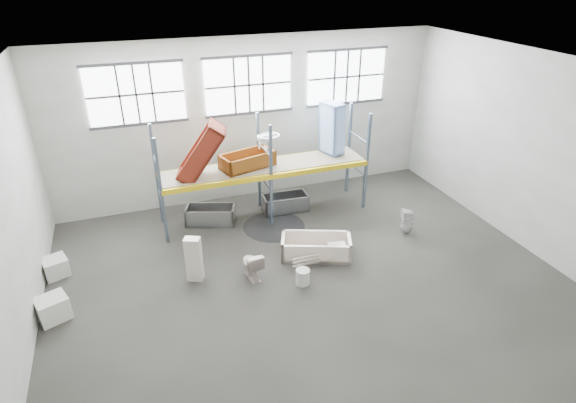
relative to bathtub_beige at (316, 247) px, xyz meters
name	(u,v)px	position (x,y,z in m)	size (l,w,h in m)	color
floor	(309,281)	(-0.56, -0.92, -0.31)	(12.00, 10.00, 0.10)	#49463F
ceiling	(314,67)	(-0.56, -0.92, 4.79)	(12.00, 10.00, 0.10)	silver
wall_back	(249,120)	(-0.56, 4.13, 2.24)	(12.00, 0.10, 5.00)	#9F9F93
wall_front	(461,347)	(-0.56, -5.97, 2.24)	(12.00, 0.10, 5.00)	#ACAC9F
wall_right	(530,152)	(5.49, -0.92, 2.24)	(0.10, 10.00, 5.00)	#B6B6A9
window_left	(136,94)	(-3.76, 4.02, 3.34)	(2.60, 0.04, 1.60)	white
window_mid	(249,85)	(-0.56, 4.02, 3.34)	(2.60, 0.04, 1.60)	white
window_right	(347,77)	(2.64, 4.02, 3.34)	(2.60, 0.04, 1.60)	white
rack_upright_la	(161,193)	(-3.56, 1.98, 1.24)	(0.08, 0.08, 3.00)	slate
rack_upright_lb	(157,175)	(-3.56, 3.18, 1.24)	(0.08, 0.08, 3.00)	slate
rack_upright_ma	(271,177)	(-0.56, 1.98, 1.24)	(0.08, 0.08, 3.00)	slate
rack_upright_mb	(259,161)	(-0.56, 3.18, 1.24)	(0.08, 0.08, 3.00)	slate
rack_upright_ra	(367,163)	(2.44, 1.98, 1.24)	(0.08, 0.08, 3.00)	slate
rack_upright_rb	(349,149)	(2.44, 3.18, 1.24)	(0.08, 0.08, 3.00)	slate
rack_beam_front	(271,177)	(-0.56, 1.98, 1.24)	(6.00, 0.10, 0.14)	yellow
rack_beam_back	(259,161)	(-0.56, 3.18, 1.24)	(6.00, 0.10, 0.14)	yellow
shelf_deck	(265,166)	(-0.56, 2.58, 1.32)	(5.90, 1.10, 0.03)	gray
wet_patch	(274,226)	(-0.56, 1.78, -0.26)	(1.80, 1.80, 0.00)	black
bathtub_beige	(316,247)	(0.00, 0.00, 0.00)	(1.79, 0.84, 0.53)	beige
cistern_spare	(336,251)	(0.40, -0.38, 0.02)	(0.46, 0.22, 0.43)	beige
sink_in_tub	(324,258)	(0.05, -0.43, -0.10)	(0.40, 0.40, 0.14)	beige
toilet_beige	(252,264)	(-1.82, -0.35, 0.10)	(0.41, 0.72, 0.73)	beige
cistern_tall	(194,259)	(-3.13, 0.04, 0.31)	(0.37, 0.24, 1.15)	beige
toilet_white	(407,221)	(2.84, 0.17, 0.11)	(0.33, 0.34, 0.74)	silver
steel_tub_left	(211,215)	(-2.23, 2.62, -0.01)	(1.40, 0.65, 0.51)	#ABADB2
steel_tub_right	(285,203)	(0.08, 2.63, -0.01)	(1.37, 0.64, 0.50)	#96989E
rust_tub_flat	(248,160)	(-1.05, 2.62, 1.56)	(1.53, 0.72, 0.43)	#995715
rust_tub_tilted	(201,153)	(-2.37, 2.41, 2.03)	(1.74, 0.82, 0.49)	maroon
sink_on_shelf	(269,153)	(-0.53, 2.26, 1.83)	(0.65, 0.50, 0.57)	silver
blue_tub_upright	(332,128)	(1.64, 2.81, 2.13)	(1.54, 0.72, 0.43)	#90B9F8
bucket	(303,277)	(-0.76, -1.01, -0.07)	(0.33, 0.33, 0.39)	silver
carton_near	(53,308)	(-6.24, -0.33, 0.00)	(0.62, 0.53, 0.53)	silver
carton_far	(56,267)	(-6.31, 1.37, -0.03)	(0.55, 0.55, 0.46)	silver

